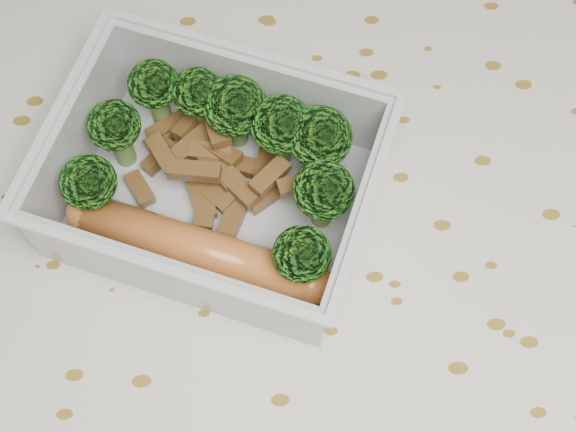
{
  "coord_description": "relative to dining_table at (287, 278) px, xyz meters",
  "views": [
    {
      "loc": [
        -0.01,
        -0.17,
        1.14
      ],
      "look_at": [
        0.0,
        -0.01,
        0.78
      ],
      "focal_mm": 50.0,
      "sensor_mm": 36.0,
      "label": 1
    }
  ],
  "objects": [
    {
      "name": "sausage",
      "position": [
        -0.05,
        -0.02,
        0.11
      ],
      "size": [
        0.13,
        0.06,
        0.02
      ],
      "color": "#C1672C",
      "rests_on": "lunch_container"
    },
    {
      "name": "dining_table",
      "position": [
        0.0,
        0.0,
        0.0
      ],
      "size": [
        1.4,
        0.9,
        0.75
      ],
      "color": "brown",
      "rests_on": "ground"
    },
    {
      "name": "meat_pile",
      "position": [
        -0.04,
        0.02,
        0.1
      ],
      "size": [
        0.1,
        0.08,
        0.03
      ],
      "color": "brown",
      "rests_on": "lunch_container"
    },
    {
      "name": "tablecloth",
      "position": [
        0.0,
        0.0,
        0.05
      ],
      "size": [
        1.46,
        0.96,
        0.19
      ],
      "color": "silver",
      "rests_on": "dining_table"
    },
    {
      "name": "lunch_container",
      "position": [
        -0.04,
        0.01,
        0.11
      ],
      "size": [
        0.19,
        0.17,
        0.06
      ],
      "color": "silver",
      "rests_on": "tablecloth"
    },
    {
      "name": "broccoli_florets",
      "position": [
        -0.02,
        0.03,
        0.12
      ],
      "size": [
        0.14,
        0.12,
        0.05
      ],
      "color": "#608C3F",
      "rests_on": "lunch_container"
    }
  ]
}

